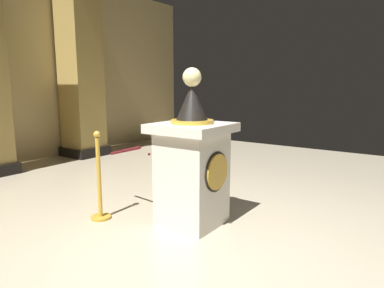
% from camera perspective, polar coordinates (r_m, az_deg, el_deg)
% --- Properties ---
extents(ground_plane, '(11.98, 11.98, 0.00)m').
position_cam_1_polar(ground_plane, '(3.70, 0.53, -15.63)').
color(ground_plane, beige).
extents(pedestal_clock, '(0.80, 0.80, 1.78)m').
position_cam_1_polar(pedestal_clock, '(3.88, 0.05, -3.39)').
color(pedestal_clock, silver).
rests_on(pedestal_clock, ground_plane).
extents(stanchion_near, '(0.24, 0.24, 1.03)m').
position_cam_1_polar(stanchion_near, '(4.99, -0.23, -4.50)').
color(stanchion_near, gold).
rests_on(stanchion_near, ground_plane).
extents(stanchion_far, '(0.24, 0.24, 1.07)m').
position_cam_1_polar(stanchion_far, '(4.25, -15.15, -7.16)').
color(stanchion_far, gold).
rests_on(stanchion_far, ground_plane).
extents(velvet_rope, '(0.90, 0.88, 0.22)m').
position_cam_1_polar(velvet_rope, '(4.49, -7.18, -0.59)').
color(velvet_rope, '#591419').
extents(column_right, '(0.87, 0.87, 3.84)m').
position_cam_1_polar(column_right, '(8.14, -18.02, 11.50)').
color(column_right, black).
rests_on(column_right, ground_plane).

